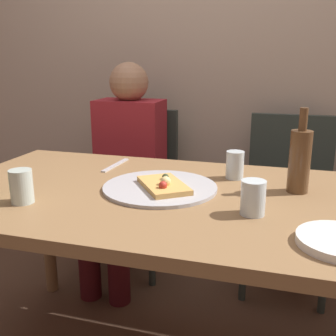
% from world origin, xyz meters
% --- Properties ---
extents(back_wall, '(6.00, 0.10, 2.60)m').
position_xyz_m(back_wall, '(0.00, 1.18, 1.30)').
color(back_wall, '#BCA893').
rests_on(back_wall, ground_plane).
extents(dining_table, '(1.57, 0.88, 0.74)m').
position_xyz_m(dining_table, '(0.00, 0.00, 0.67)').
color(dining_table, olive).
rests_on(dining_table, ground_plane).
extents(pizza_tray, '(0.40, 0.40, 0.01)m').
position_xyz_m(pizza_tray, '(-0.01, 0.03, 0.75)').
color(pizza_tray, '#ADADB2').
rests_on(pizza_tray, dining_table).
extents(pizza_slice_last, '(0.23, 0.25, 0.05)m').
position_xyz_m(pizza_slice_last, '(0.01, 0.01, 0.77)').
color(pizza_slice_last, tan).
rests_on(pizza_slice_last, pizza_tray).
extents(wine_bottle, '(0.07, 0.07, 0.29)m').
position_xyz_m(wine_bottle, '(0.45, 0.13, 0.86)').
color(wine_bottle, brown).
rests_on(wine_bottle, dining_table).
extents(tumbler_near, '(0.07, 0.07, 0.10)m').
position_xyz_m(tumbler_near, '(0.32, -0.12, 0.80)').
color(tumbler_near, silver).
rests_on(tumbler_near, dining_table).
extents(tumbler_far, '(0.07, 0.07, 0.11)m').
position_xyz_m(tumbler_far, '(-0.39, -0.22, 0.80)').
color(tumbler_far, '#B7C6BC').
rests_on(tumbler_far, dining_table).
extents(wine_glass, '(0.07, 0.07, 0.11)m').
position_xyz_m(wine_glass, '(0.22, 0.23, 0.80)').
color(wine_glass, silver).
rests_on(wine_glass, dining_table).
extents(table_knife, '(0.03, 0.22, 0.01)m').
position_xyz_m(table_knife, '(-0.29, 0.27, 0.75)').
color(table_knife, '#B7B7BC').
rests_on(table_knife, dining_table).
extents(chair_left, '(0.44, 0.44, 0.90)m').
position_xyz_m(chair_left, '(-0.42, 0.84, 0.51)').
color(chair_left, '#2D3833').
rests_on(chair_left, ground_plane).
extents(chair_right, '(0.44, 0.44, 0.90)m').
position_xyz_m(chair_right, '(0.44, 0.84, 0.51)').
color(chair_right, '#2D3833').
rests_on(chair_right, ground_plane).
extents(guest_in_sweater, '(0.36, 0.56, 1.17)m').
position_xyz_m(guest_in_sweater, '(-0.42, 0.69, 0.64)').
color(guest_in_sweater, maroon).
rests_on(guest_in_sweater, ground_plane).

